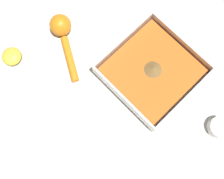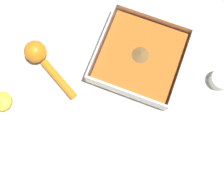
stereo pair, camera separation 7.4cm
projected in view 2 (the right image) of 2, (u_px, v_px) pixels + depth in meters
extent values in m
plane|color=beige|center=(146.00, 68.00, 0.79)|extent=(4.00, 4.00, 0.00)
cube|color=silver|center=(139.00, 59.00, 0.79)|extent=(0.24, 0.24, 0.01)
cube|color=silver|center=(153.00, 21.00, 0.79)|extent=(0.24, 0.01, 0.05)
cube|color=silver|center=(126.00, 93.00, 0.73)|extent=(0.24, 0.01, 0.05)
cube|color=silver|center=(179.00, 70.00, 0.75)|extent=(0.01, 0.23, 0.05)
cube|color=silver|center=(102.00, 42.00, 0.77)|extent=(0.01, 0.23, 0.05)
cube|color=orange|center=(140.00, 57.00, 0.77)|extent=(0.22, 0.22, 0.03)
cone|color=brown|center=(141.00, 54.00, 0.75)|extent=(0.05, 0.05, 0.02)
cylinder|color=silver|center=(220.00, 80.00, 0.76)|extent=(0.06, 0.06, 0.03)
cylinder|color=brown|center=(220.00, 80.00, 0.77)|extent=(0.05, 0.05, 0.02)
sphere|color=orange|center=(35.00, 52.00, 0.76)|extent=(0.07, 0.07, 0.07)
cylinder|color=orange|center=(59.00, 79.00, 0.77)|extent=(0.14, 0.09, 0.02)
ellipsoid|color=yellow|center=(2.00, 102.00, 0.75)|extent=(0.06, 0.06, 0.03)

